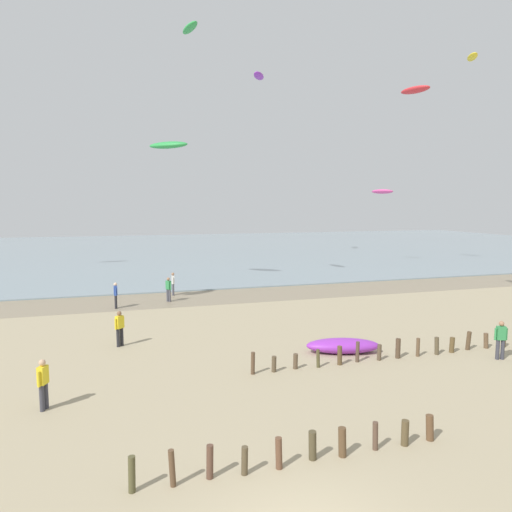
{
  "coord_description": "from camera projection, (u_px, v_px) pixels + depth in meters",
  "views": [
    {
      "loc": [
        -3.48,
        -7.84,
        6.71
      ],
      "look_at": [
        2.71,
        12.59,
        4.38
      ],
      "focal_mm": 32.66,
      "sensor_mm": 36.0,
      "label": 1
    }
  ],
  "objects": [
    {
      "name": "person_nearest_camera",
      "position": [
        501.0,
        339.0,
        20.25
      ],
      "size": [
        0.55,
        0.31,
        1.71
      ],
      "color": "#383842",
      "rests_on": "ground"
    },
    {
      "name": "grounded_kite",
      "position": [
        343.0,
        346.0,
        21.2
      ],
      "size": [
        3.54,
        2.1,
        0.67
      ],
      "primitive_type": "ellipsoid",
      "rotation": [
        0.0,
        0.0,
        6.0
      ],
      "color": "purple",
      "rests_on": "ground"
    },
    {
      "name": "kite_aloft_5",
      "position": [
        190.0,
        28.0,
        34.25
      ],
      "size": [
        1.26,
        2.72,
        0.62
      ],
      "primitive_type": "ellipsoid",
      "rotation": [
        0.26,
        0.0,
        4.85
      ],
      "color": "green"
    },
    {
      "name": "kite_aloft_0",
      "position": [
        472.0,
        57.0,
        37.46
      ],
      "size": [
        1.69,
        2.2,
        0.41
      ],
      "primitive_type": "ellipsoid",
      "rotation": [
        -0.11,
        0.0,
        4.19
      ],
      "color": "yellow"
    },
    {
      "name": "kite_aloft_7",
      "position": [
        382.0,
        192.0,
        52.36
      ],
      "size": [
        2.24,
        2.5,
        0.71
      ],
      "primitive_type": "ellipsoid",
      "rotation": [
        -0.45,
        0.0,
        5.38
      ],
      "color": "#E54C99"
    },
    {
      "name": "wet_sand_strip",
      "position": [
        168.0,
        300.0,
        33.18
      ],
      "size": [
        120.0,
        5.51,
        0.01
      ],
      "primitive_type": "cube",
      "color": "gray",
      "rests_on": "ground"
    },
    {
      "name": "kite_aloft_3",
      "position": [
        168.0,
        145.0,
        37.95
      ],
      "size": [
        3.54,
        3.19,
        0.75
      ],
      "primitive_type": "ellipsoid",
      "rotation": [
        -0.16,
        0.0,
        2.46
      ],
      "color": "green"
    },
    {
      "name": "kite_aloft_4",
      "position": [
        259.0,
        76.0,
        54.47
      ],
      "size": [
        2.47,
        3.31,
        0.67
      ],
      "primitive_type": "ellipsoid",
      "rotation": [
        -0.17,
        0.0,
        1.07
      ],
      "color": "purple"
    },
    {
      "name": "kite_aloft_2",
      "position": [
        415.0,
        90.0,
        46.37
      ],
      "size": [
        2.27,
        3.41,
        0.83
      ],
      "primitive_type": "ellipsoid",
      "rotation": [
        0.34,
        0.0,
        1.96
      ],
      "color": "red"
    },
    {
      "name": "person_by_waterline",
      "position": [
        120.0,
        327.0,
        22.15
      ],
      "size": [
        0.45,
        0.41,
        1.71
      ],
      "color": "#232328",
      "rests_on": "ground"
    },
    {
      "name": "sea",
      "position": [
        140.0,
        250.0,
        69.09
      ],
      "size": [
        160.0,
        70.0,
        0.1
      ],
      "primitive_type": "cube",
      "color": "#7F939E",
      "rests_on": "ground"
    },
    {
      "name": "groyne_near",
      "position": [
        307.0,
        447.0,
        12.17
      ],
      "size": [
        8.47,
        0.36,
        0.95
      ],
      "color": "#4C482B",
      "rests_on": "ground"
    },
    {
      "name": "groyne_mid",
      "position": [
        412.0,
        348.0,
        20.68
      ],
      "size": [
        14.46,
        0.38,
        0.91
      ],
      "color": "brown",
      "rests_on": "ground"
    },
    {
      "name": "person_left_flank",
      "position": [
        173.0,
        283.0,
        34.76
      ],
      "size": [
        0.26,
        0.57,
        1.71
      ],
      "color": "#4C4C56",
      "rests_on": "ground"
    },
    {
      "name": "person_mid_beach",
      "position": [
        168.0,
        289.0,
        32.42
      ],
      "size": [
        0.38,
        0.49,
        1.71
      ],
      "color": "#4C4C56",
      "rests_on": "ground"
    },
    {
      "name": "person_far_down_beach",
      "position": [
        43.0,
        383.0,
        15.24
      ],
      "size": [
        0.35,
        0.53,
        1.71
      ],
      "color": "#383842",
      "rests_on": "ground"
    },
    {
      "name": "person_right_flank",
      "position": [
        116.0,
        295.0,
        30.31
      ],
      "size": [
        0.23,
        0.57,
        1.71
      ],
      "color": "#232328",
      "rests_on": "ground"
    }
  ]
}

